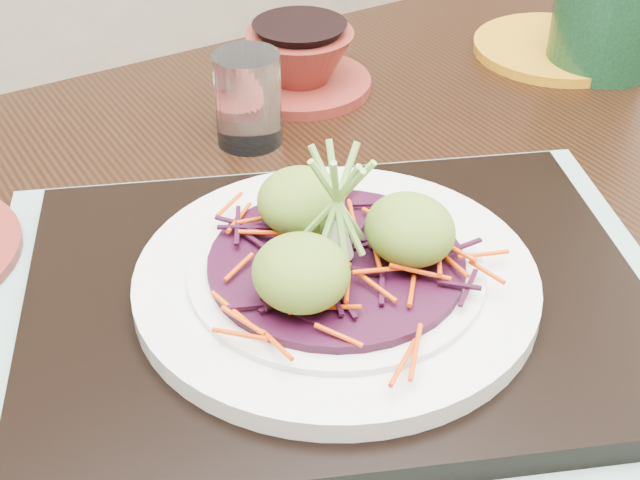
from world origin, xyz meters
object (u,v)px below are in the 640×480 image
terracotta_bowl_set (300,64)px  yellow_plate (555,48)px  dining_table (354,379)px  water_glass (248,99)px  green_jar (610,7)px  serving_tray (336,300)px  white_plate (336,279)px

terracotta_bowl_set → yellow_plate: 0.29m
dining_table → water_glass: water_glass is taller
dining_table → green_jar: bearing=21.9°
serving_tray → green_jar: bearing=46.5°
water_glass → green_jar: green_jar is taller
serving_tray → green_jar: green_jar is taller
serving_tray → yellow_plate: serving_tray is taller
dining_table → white_plate: 0.15m
serving_tray → terracotta_bowl_set: size_ratio=2.83×
white_plate → terracotta_bowl_set: terracotta_bowl_set is taller
serving_tray → white_plate: size_ratio=1.54×
dining_table → green_jar: size_ratio=10.12×
white_plate → terracotta_bowl_set: 0.35m
yellow_plate → serving_tray: bearing=-152.5°
terracotta_bowl_set → yellow_plate: (0.28, -0.08, -0.02)m
dining_table → yellow_plate: yellow_plate is taller
dining_table → white_plate: bearing=-141.6°
serving_tray → yellow_plate: bearing=52.4°
water_glass → green_jar: size_ratio=0.65×
white_plate → serving_tray: bearing=153.4°
terracotta_bowl_set → dining_table: bearing=-114.4°
dining_table → yellow_plate: (0.41, 0.21, 0.11)m
dining_table → serving_tray: bearing=-141.6°
yellow_plate → dining_table: bearing=-153.4°
water_glass → yellow_plate: (0.38, -0.01, -0.04)m
white_plate → water_glass: water_glass is taller
green_jar → yellow_plate: bearing=103.9°
water_glass → terracotta_bowl_set: bearing=34.5°
green_jar → terracotta_bowl_set: bearing=156.1°
dining_table → water_glass: bearing=83.3°
dining_table → green_jar: green_jar is taller
white_plate → yellow_plate: (0.45, 0.23, -0.03)m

